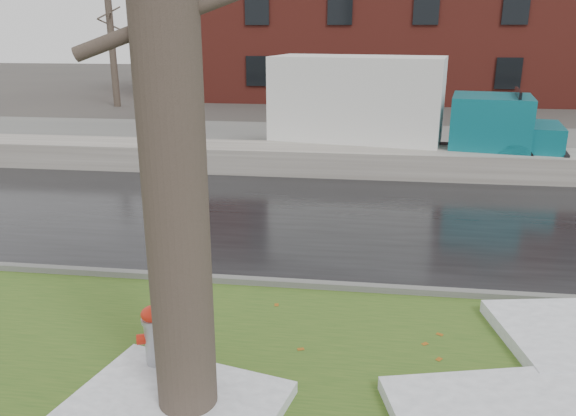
# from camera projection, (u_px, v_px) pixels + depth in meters

# --- Properties ---
(ground) EXTENTS (120.00, 120.00, 0.00)m
(ground) POSITION_uv_depth(u_px,v_px,m) (267.00, 318.00, 8.07)
(ground) COLOR #47423D
(ground) RESTS_ON ground
(verge) EXTENTS (60.00, 4.50, 0.04)m
(verge) POSITION_uv_depth(u_px,v_px,m) (250.00, 366.00, 6.88)
(verge) COLOR #2F501A
(verge) RESTS_ON ground
(road) EXTENTS (60.00, 7.00, 0.03)m
(road) POSITION_uv_depth(u_px,v_px,m) (302.00, 218.00, 12.31)
(road) COLOR black
(road) RESTS_ON ground
(parking_lot) EXTENTS (60.00, 9.00, 0.03)m
(parking_lot) POSITION_uv_depth(u_px,v_px,m) (328.00, 144.00, 20.34)
(parking_lot) COLOR slate
(parking_lot) RESTS_ON ground
(curb) EXTENTS (60.00, 0.15, 0.14)m
(curb) POSITION_uv_depth(u_px,v_px,m) (278.00, 284.00, 8.99)
(curb) COLOR slate
(curb) RESTS_ON ground
(snowbank) EXTENTS (60.00, 1.60, 0.75)m
(snowbank) POSITION_uv_depth(u_px,v_px,m) (318.00, 160.00, 16.17)
(snowbank) COLOR #AFAAA0
(snowbank) RESTS_ON ground
(brick_building) EXTENTS (26.00, 12.00, 10.00)m
(brick_building) POSITION_uv_depth(u_px,v_px,m) (380.00, 12.00, 34.63)
(brick_building) COLOR maroon
(brick_building) RESTS_ON ground
(bg_tree_left) EXTENTS (1.40, 1.62, 6.50)m
(bg_tree_left) POSITION_uv_depth(u_px,v_px,m) (112.00, 42.00, 29.36)
(bg_tree_left) COLOR brown
(bg_tree_left) RESTS_ON ground
(bg_tree_center) EXTENTS (1.40, 1.62, 6.50)m
(bg_tree_center) POSITION_uv_depth(u_px,v_px,m) (240.00, 41.00, 32.38)
(bg_tree_center) COLOR brown
(bg_tree_center) RESTS_ON ground
(fire_hydrant) EXTENTS (0.45, 0.43, 0.91)m
(fire_hydrant) POSITION_uv_depth(u_px,v_px,m) (156.00, 336.00, 6.58)
(fire_hydrant) COLOR #9C9DA3
(fire_hydrant) RESTS_ON verge
(tree) EXTENTS (1.60, 1.88, 7.76)m
(tree) POSITION_uv_depth(u_px,v_px,m) (165.00, 30.00, 4.85)
(tree) COLOR brown
(tree) RESTS_ON verge
(box_truck) EXTENTS (9.77, 3.60, 3.22)m
(box_truck) POSITION_uv_depth(u_px,v_px,m) (391.00, 109.00, 16.77)
(box_truck) COLOR black
(box_truck) RESTS_ON ground
(worker) EXTENTS (0.64, 0.50, 1.54)m
(worker) POSITION_uv_depth(u_px,v_px,m) (191.00, 114.00, 16.89)
(worker) COLOR black
(worker) RESTS_ON snowbank
(snow_patch_far) EXTENTS (2.51, 2.07, 0.14)m
(snow_patch_far) POSITION_uv_depth(u_px,v_px,m) (175.00, 407.00, 5.99)
(snow_patch_far) COLOR white
(snow_patch_far) RESTS_ON verge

